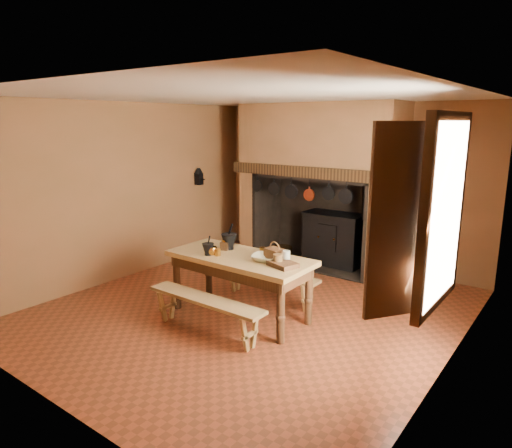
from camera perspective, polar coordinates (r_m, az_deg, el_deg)
The scene contains 28 objects.
floor at distance 6.29m, azimuth -0.51°, elevation -10.66°, with size 5.50×5.50×0.00m, color brown.
ceiling at distance 5.79m, azimuth -0.57°, elevation 15.72°, with size 5.50×5.50×0.00m, color silver.
back_wall at distance 8.21m, azimuth 11.21°, elevation 4.79°, with size 5.00×0.02×2.80m, color brown.
wall_left at distance 7.64m, azimuth -15.67°, elevation 3.99°, with size 0.02×5.50×2.80m, color brown.
wall_right at distance 4.83m, azimuth 23.80°, elevation -1.50°, with size 0.02×5.50×2.80m, color brown.
wall_front at distance 4.11m, azimuth -24.53°, elevation -3.93°, with size 5.00×0.02×2.80m, color brown.
chimney_breast at distance 7.91m, azimuth 7.97°, elevation 7.63°, with size 2.95×0.96×2.80m.
iron_range at distance 8.14m, azimuth 9.74°, elevation -1.80°, with size 1.12×0.55×1.60m.
hearth_pans at distance 8.54m, azimuth 2.91°, elevation -3.64°, with size 0.51×0.62×0.20m.
hanging_pans at distance 7.55m, azimuth 5.76°, elevation 4.00°, with size 1.92×0.29×0.27m.
onion_string at distance 6.96m, azimuth 15.16°, elevation 2.62°, with size 0.12×0.10×0.46m, color #AC5A1F, non-canonical shape.
herb_bunch at distance 6.89m, azimuth 16.58°, elevation 2.85°, with size 0.20×0.20×0.35m, color brown.
window at distance 4.42m, azimuth 21.04°, elevation 1.50°, with size 0.39×1.75×1.76m.
wall_coffee_mill at distance 8.59m, azimuth -7.16°, elevation 6.06°, with size 0.23×0.16×0.31m.
work_table at distance 5.87m, azimuth -2.02°, elevation -5.18°, with size 1.90×0.84×0.82m.
bench_front at distance 5.53m, azimuth -6.33°, elevation -10.28°, with size 1.63×0.28×0.46m.
bench_back at distance 6.50m, azimuth 1.71°, elevation -6.85°, with size 1.52×0.27×0.43m.
mortar_large at distance 6.09m, azimuth -3.39°, elevation -2.10°, with size 0.21×0.21×0.36m.
mortar_small at distance 5.86m, azimuth -6.01°, elevation -3.07°, with size 0.16×0.16×0.26m.
coffee_grinder at distance 6.09m, azimuth -3.87°, elevation -2.64°, with size 0.16×0.14×0.17m.
brass_mug_a at distance 5.84m, azimuth -4.85°, elevation -3.53°, with size 0.08×0.08×0.09m, color gold.
brass_mug_b at distance 5.86m, azimuth 0.86°, elevation -3.40°, with size 0.09×0.09×0.10m, color gold.
mixing_bowl at distance 5.60m, azimuth 1.16°, elevation -4.25°, with size 0.33×0.33×0.08m, color beige.
stoneware_crock at distance 5.42m, azimuth 2.73°, elevation -4.50°, with size 0.11×0.11×0.14m, color #52381E.
glass_jar at distance 5.52m, azimuth 3.82°, elevation -4.13°, with size 0.09×0.09×0.16m, color beige.
wicker_basket at distance 5.68m, azimuth 2.35°, elevation -3.66°, with size 0.27×0.22×0.23m.
wooden_tray at distance 5.40m, azimuth 3.37°, elevation -5.04°, with size 0.33×0.24×0.06m, color #371F11.
brass_cup at distance 5.87m, azimuth -5.52°, elevation -3.36°, with size 0.14×0.14×0.11m, color gold.
Camera 1 is at (3.50, -4.60, 2.49)m, focal length 32.00 mm.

